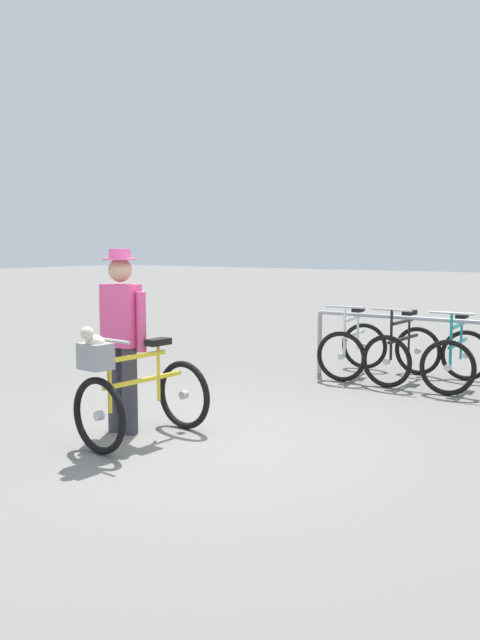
{
  "coord_description": "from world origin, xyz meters",
  "views": [
    {
      "loc": [
        3.56,
        -4.62,
        1.76
      ],
      "look_at": [
        -0.23,
        0.97,
        1.0
      ],
      "focal_mm": 37.57,
      "sensor_mm": 36.0,
      "label": 1
    }
  ],
  "objects_px": {
    "featured_bicycle": "(133,390)",
    "racked_bike_white": "(353,348)",
    "racked_bike_teal": "(457,358)",
    "person_with_featured_bike": "(121,333)",
    "racked_bike_black": "(403,353)"
  },
  "relations": [
    {
      "from": "racked_bike_black",
      "to": "featured_bicycle",
      "type": "bearing_deg",
      "value": -103.77
    },
    {
      "from": "racked_bike_teal",
      "to": "person_with_featured_bike",
      "type": "distance_m",
      "value": 4.33
    },
    {
      "from": "racked_bike_teal",
      "to": "featured_bicycle",
      "type": "distance_m",
      "value": 4.33
    },
    {
      "from": "racked_bike_black",
      "to": "featured_bicycle",
      "type": "distance_m",
      "value": 4.12
    },
    {
      "from": "racked_bike_white",
      "to": "featured_bicycle",
      "type": "height_order",
      "value": "featured_bicycle"
    },
    {
      "from": "person_with_featured_bike",
      "to": "racked_bike_black",
      "type": "bearing_deg",
      "value": 70.91
    },
    {
      "from": "racked_bike_white",
      "to": "racked_bike_black",
      "type": "relative_size",
      "value": 1.06
    },
    {
      "from": "racked_bike_black",
      "to": "racked_bike_white",
      "type": "bearing_deg",
      "value": 179.48
    },
    {
      "from": "racked_bike_white",
      "to": "person_with_featured_bike",
      "type": "distance_m",
      "value": 3.89
    },
    {
      "from": "featured_bicycle",
      "to": "racked_bike_white",
      "type": "bearing_deg",
      "value": 86.0
    },
    {
      "from": "racked_bike_black",
      "to": "featured_bicycle",
      "type": "relative_size",
      "value": 0.91
    },
    {
      "from": "racked_bike_white",
      "to": "person_with_featured_bike",
      "type": "height_order",
      "value": "person_with_featured_bike"
    },
    {
      "from": "featured_bicycle",
      "to": "person_with_featured_bike",
      "type": "distance_m",
      "value": 0.61
    },
    {
      "from": "featured_bicycle",
      "to": "person_with_featured_bike",
      "type": "xyz_separation_m",
      "value": [
        -0.33,
        0.21,
        0.46
      ]
    },
    {
      "from": "racked_bike_white",
      "to": "racked_bike_black",
      "type": "xyz_separation_m",
      "value": [
        0.7,
        -0.01,
        0.0
      ]
    }
  ]
}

